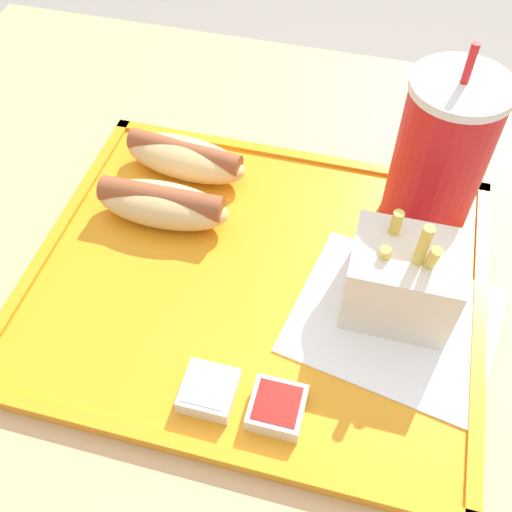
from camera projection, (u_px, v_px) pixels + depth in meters
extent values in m
plane|color=gray|center=(267.00, 511.00, 1.11)|extent=(8.00, 8.00, 0.00)
cube|color=tan|center=(271.00, 439.00, 0.83)|extent=(1.01, 0.82, 0.70)
cube|color=orange|center=(256.00, 279.00, 0.56)|extent=(0.42, 0.35, 0.01)
cube|color=orange|center=(199.00, 448.00, 0.45)|extent=(0.42, 0.01, 0.00)
cube|color=orange|center=(295.00, 155.00, 0.66)|extent=(0.42, 0.01, 0.00)
cube|color=orange|center=(57.00, 233.00, 0.59)|extent=(0.01, 0.35, 0.00)
cube|color=orange|center=(480.00, 322.00, 0.52)|extent=(0.01, 0.35, 0.00)
cube|color=white|center=(395.00, 321.00, 0.53)|extent=(0.20, 0.17, 0.00)
cylinder|color=red|center=(439.00, 159.00, 0.55)|extent=(0.08, 0.08, 0.15)
cylinder|color=silver|center=(463.00, 87.00, 0.49)|extent=(0.09, 0.09, 0.01)
cylinder|color=red|center=(470.00, 63.00, 0.47)|extent=(0.01, 0.01, 0.03)
ellipsoid|color=#DBB270|center=(185.00, 158.00, 0.63)|extent=(0.14, 0.07, 0.04)
cylinder|color=brown|center=(184.00, 152.00, 0.62)|extent=(0.13, 0.04, 0.02)
ellipsoid|color=#DBB270|center=(162.00, 205.00, 0.59)|extent=(0.13, 0.05, 0.04)
cylinder|color=brown|center=(161.00, 199.00, 0.58)|extent=(0.12, 0.03, 0.03)
cube|color=silver|center=(402.00, 281.00, 0.51)|extent=(0.09, 0.07, 0.08)
cylinder|color=#E5C14C|center=(423.00, 277.00, 0.48)|extent=(0.02, 0.02, 0.07)
cylinder|color=#E5C14C|center=(391.00, 239.00, 0.50)|extent=(0.01, 0.01, 0.07)
cylinder|color=#E5C14C|center=(416.00, 266.00, 0.47)|extent=(0.01, 0.01, 0.09)
cylinder|color=#E5C14C|center=(383.00, 273.00, 0.49)|extent=(0.02, 0.02, 0.06)
cube|color=silver|center=(209.00, 391.00, 0.48)|extent=(0.04, 0.04, 0.02)
cube|color=white|center=(208.00, 386.00, 0.47)|extent=(0.03, 0.03, 0.00)
cube|color=silver|center=(277.00, 408.00, 0.47)|extent=(0.04, 0.04, 0.02)
cube|color=#B21914|center=(277.00, 403.00, 0.46)|extent=(0.03, 0.03, 0.00)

